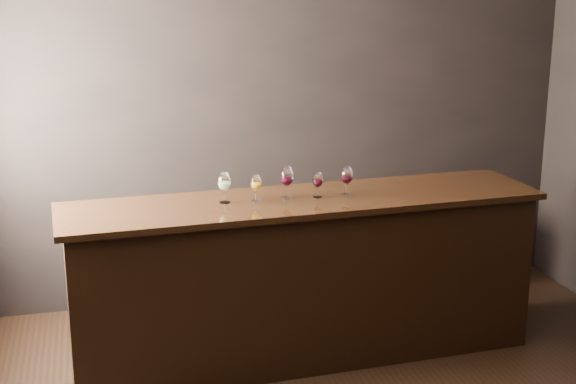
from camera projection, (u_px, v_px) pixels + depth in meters
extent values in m
cube|color=black|center=(273.00, 131.00, 6.54)|extent=(5.00, 0.02, 2.80)
cube|color=black|center=(304.00, 281.00, 5.61)|extent=(3.23, 0.86, 1.12)
cube|color=black|center=(304.00, 201.00, 5.46)|extent=(3.34, 0.94, 0.04)
cube|color=black|center=(320.00, 253.00, 6.68)|extent=(2.18, 0.40, 0.79)
cylinder|color=white|center=(225.00, 202.00, 5.35)|extent=(0.07, 0.07, 0.00)
cylinder|color=white|center=(225.00, 196.00, 5.34)|extent=(0.01, 0.01, 0.08)
ellipsoid|color=white|center=(224.00, 182.00, 5.31)|extent=(0.09, 0.09, 0.12)
cylinder|color=white|center=(224.00, 174.00, 5.30)|extent=(0.06, 0.06, 0.01)
ellipsoid|color=#C6CF79|center=(224.00, 185.00, 5.32)|extent=(0.07, 0.07, 0.06)
cylinder|color=white|center=(256.00, 200.00, 5.39)|extent=(0.06, 0.06, 0.00)
cylinder|color=white|center=(256.00, 195.00, 5.38)|extent=(0.01, 0.01, 0.07)
ellipsoid|color=white|center=(256.00, 183.00, 5.36)|extent=(0.07, 0.07, 0.10)
cylinder|color=white|center=(256.00, 176.00, 5.35)|extent=(0.05, 0.05, 0.01)
ellipsoid|color=orange|center=(256.00, 186.00, 5.37)|extent=(0.06, 0.06, 0.05)
cylinder|color=white|center=(287.00, 198.00, 5.46)|extent=(0.08, 0.08, 0.00)
cylinder|color=white|center=(287.00, 192.00, 5.45)|extent=(0.01, 0.01, 0.08)
ellipsoid|color=white|center=(287.00, 177.00, 5.42)|extent=(0.09, 0.09, 0.13)
cylinder|color=white|center=(287.00, 168.00, 5.41)|extent=(0.07, 0.07, 0.01)
ellipsoid|color=black|center=(287.00, 180.00, 5.43)|extent=(0.07, 0.07, 0.06)
cylinder|color=white|center=(318.00, 197.00, 5.48)|extent=(0.06, 0.06, 0.00)
cylinder|color=white|center=(318.00, 192.00, 5.47)|extent=(0.01, 0.01, 0.06)
ellipsoid|color=white|center=(318.00, 180.00, 5.45)|extent=(0.07, 0.07, 0.10)
cylinder|color=white|center=(318.00, 173.00, 5.44)|extent=(0.05, 0.05, 0.01)
ellipsoid|color=black|center=(318.00, 182.00, 5.46)|extent=(0.06, 0.06, 0.05)
cylinder|color=white|center=(346.00, 195.00, 5.54)|extent=(0.07, 0.07, 0.00)
cylinder|color=white|center=(346.00, 189.00, 5.53)|extent=(0.01, 0.01, 0.07)
ellipsoid|color=white|center=(347.00, 176.00, 5.50)|extent=(0.08, 0.08, 0.12)
cylinder|color=white|center=(347.00, 168.00, 5.49)|extent=(0.06, 0.06, 0.01)
ellipsoid|color=black|center=(347.00, 178.00, 5.51)|extent=(0.07, 0.07, 0.05)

